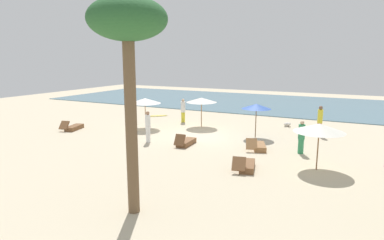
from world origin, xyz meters
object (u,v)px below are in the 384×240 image
lounger_1 (73,127)px  umbrella_2 (201,100)px  umbrella_3 (319,128)px  person_2 (183,110)px  person_1 (301,137)px  surfboard (157,116)px  umbrella_0 (145,101)px  lounger_3 (246,166)px  umbrella_1 (256,106)px  dog (287,124)px  person_0 (320,121)px  lounger_0 (186,142)px  lounger_2 (259,146)px  person_3 (148,126)px  palm_1 (128,30)px

lounger_1 → umbrella_2: bearing=33.5°
umbrella_3 → person_2: (-10.29, 6.82, -0.96)m
person_1 → surfboard: 13.80m
umbrella_0 → umbrella_2: bearing=33.4°
umbrella_2 → lounger_3: bearing=-52.5°
lounger_3 → surfboard: lounger_3 is taller
umbrella_1 → dog: 4.65m
lounger_1 → person_1: size_ratio=1.05×
lounger_3 → person_0: bearing=75.2°
umbrella_1 → lounger_0: (-2.96, -3.56, -1.75)m
lounger_0 → surfboard: lounger_0 is taller
umbrella_2 → lounger_1: (-7.32, -4.84, -1.73)m
umbrella_3 → surfboard: size_ratio=1.30×
umbrella_2 → lounger_2: umbrella_2 is taller
umbrella_2 → person_2: 2.33m
lounger_2 → person_3: bearing=-167.4°
umbrella_3 → person_3: (-9.26, 0.63, -0.93)m
person_0 → palm_1: 14.91m
umbrella_2 → person_3: (-0.89, -5.33, -0.97)m
umbrella_1 → person_0: size_ratio=1.09×
umbrella_2 → dog: (5.45, 2.77, -1.74)m
lounger_3 → lounger_2: bearing=96.7°
umbrella_0 → surfboard: size_ratio=1.30×
umbrella_0 → lounger_2: umbrella_0 is taller
umbrella_0 → person_0: (11.03, 2.91, -0.93)m
lounger_3 → person_3: 6.87m
lounger_3 → person_1: size_ratio=1.05×
dog → umbrella_1: bearing=-105.4°
person_3 → lounger_1: bearing=175.7°
lounger_0 → lounger_2: (3.87, 0.98, -0.00)m
umbrella_2 → surfboard: 5.86m
lounger_3 → person_0: size_ratio=0.94×
umbrella_0 → lounger_3: (8.89, -5.18, -1.74)m
lounger_1 → person_3: (6.42, -0.48, 0.76)m
lounger_1 → dog: (12.77, 7.62, -0.01)m
person_3 → palm_1: bearing=-58.7°
lounger_0 → person_1: size_ratio=0.98×
umbrella_3 → lounger_3: bearing=-153.2°
person_1 → palm_1: (-3.69, -9.09, 4.75)m
umbrella_3 → lounger_3: umbrella_3 is taller
umbrella_1 → surfboard: size_ratio=1.24×
umbrella_1 → lounger_2: (0.92, -2.58, -1.75)m
lounger_1 → person_1: person_1 is taller
lounger_1 → lounger_2: 12.58m
person_0 → lounger_0: bearing=-138.4°
person_2 → umbrella_1: bearing=-19.7°
umbrella_1 → umbrella_3: (4.05, -4.58, -0.05)m
lounger_1 → person_2: (5.39, 5.70, 0.74)m
lounger_3 → person_2: (-7.55, 8.20, 0.74)m
person_1 → umbrella_3: bearing=-65.5°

